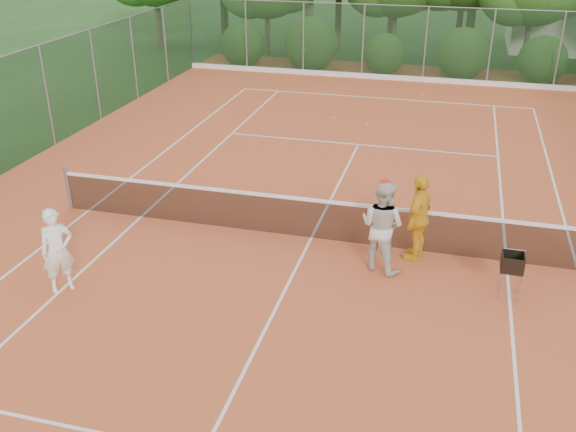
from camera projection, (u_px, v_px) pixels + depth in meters
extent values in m
plane|color=#204619|center=(311.00, 239.00, 14.09)|extent=(120.00, 120.00, 0.00)
cube|color=#CD5A2F|center=(311.00, 239.00, 14.09)|extent=(18.00, 36.00, 0.02)
cylinder|color=gray|center=(68.00, 188.00, 15.22)|extent=(0.10, 0.10, 1.10)
cube|color=black|center=(311.00, 220.00, 13.88)|extent=(11.87, 0.03, 0.86)
cube|color=white|center=(312.00, 200.00, 13.68)|extent=(11.87, 0.04, 0.07)
imported|color=white|center=(57.00, 251.00, 11.86)|extent=(0.71, 0.71, 1.66)
imported|color=silver|center=(382.00, 226.00, 12.52)|extent=(1.13, 1.02, 1.90)
ellipsoid|color=red|center=(385.00, 183.00, 12.13)|extent=(0.22, 0.22, 0.14)
imported|color=yellow|center=(419.00, 217.00, 12.92)|extent=(0.73, 1.16, 1.84)
cylinder|color=gray|center=(500.00, 286.00, 11.78)|extent=(0.02, 0.02, 0.56)
cylinder|color=gray|center=(518.00, 279.00, 11.99)|extent=(0.02, 0.02, 0.56)
cube|color=black|center=(513.00, 262.00, 11.69)|extent=(0.39, 0.39, 0.32)
sphere|color=#C8E334|center=(334.00, 118.00, 22.06)|extent=(0.07, 0.07, 0.07)
sphere|color=#CEEF37|center=(422.00, 95.00, 24.78)|extent=(0.07, 0.07, 0.07)
sphere|color=#D5EF37|center=(367.00, 124.00, 21.37)|extent=(0.07, 0.07, 0.07)
cube|color=white|center=(382.00, 98.00, 24.42)|extent=(11.03, 0.06, 0.01)
cube|color=white|center=(88.00, 211.00, 15.35)|extent=(0.06, 23.77, 0.01)
cube|color=white|center=(141.00, 217.00, 15.04)|extent=(0.06, 23.77, 0.01)
cube|color=white|center=(506.00, 262.00, 13.12)|extent=(0.06, 23.77, 0.01)
cube|color=white|center=(358.00, 144.00, 19.65)|extent=(8.23, 0.06, 0.01)
cube|color=white|center=(311.00, 238.00, 14.08)|extent=(0.06, 12.80, 0.01)
cube|color=#19381E|center=(394.00, 43.00, 26.48)|extent=(18.00, 0.02, 3.00)
cylinder|color=gray|center=(191.00, 33.00, 28.58)|extent=(0.07, 0.07, 3.00)
cylinder|color=gray|center=(191.00, 33.00, 28.58)|extent=(0.07, 0.07, 3.00)
cylinder|color=brown|center=(158.00, 10.00, 32.72)|extent=(0.26, 0.26, 3.75)
cylinder|color=brown|center=(223.00, 1.00, 33.18)|extent=(0.30, 0.30, 4.40)
cylinder|color=brown|center=(267.00, 22.00, 31.01)|extent=(0.22, 0.22, 3.20)
cylinder|color=brown|center=(339.00, 3.00, 32.20)|extent=(0.31, 0.31, 4.50)
cylinder|color=brown|center=(394.00, 20.00, 30.42)|extent=(0.24, 0.24, 3.50)
cylinder|color=brown|center=(460.00, 15.00, 30.02)|extent=(0.28, 0.28, 4.10)
cylinder|color=brown|center=(528.00, 29.00, 28.43)|extent=(0.23, 0.23, 3.40)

